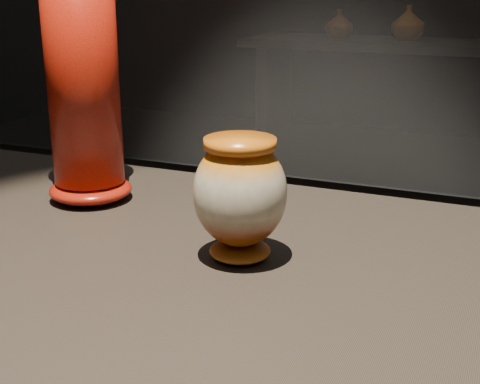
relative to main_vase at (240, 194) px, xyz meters
The scene contains 5 objects.
main_vase is the anchor object (origin of this frame).
tall_vase 0.39m from the main_vase, 158.24° to the left, with size 0.17×0.17×0.45m.
back_shelf 3.46m from the main_vase, 95.57° to the left, with size 2.00×0.60×0.90m.
back_vase_left 3.47m from the main_vase, 102.53° to the left, with size 0.17×0.17×0.18m, color #9E5316.
back_vase_mid 3.46m from the main_vase, 95.65° to the left, with size 0.20×0.20×0.21m, color #6C2C09.
Camera 1 is at (0.29, -0.74, 1.27)m, focal length 50.00 mm.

